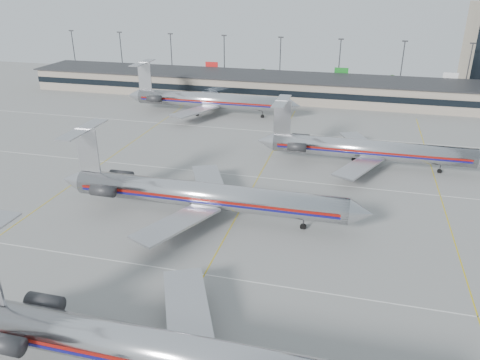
% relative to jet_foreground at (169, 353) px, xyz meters
% --- Properties ---
extents(ground, '(260.00, 260.00, 0.00)m').
position_rel_jet_foreground_xyz_m(ground, '(-2.32, 6.09, -3.54)').
color(ground, gray).
rests_on(ground, ground).
extents(apron_markings, '(160.00, 0.15, 0.02)m').
position_rel_jet_foreground_xyz_m(apron_markings, '(-2.32, 16.09, -3.53)').
color(apron_markings, silver).
rests_on(apron_markings, ground).
extents(terminal, '(162.00, 17.00, 6.25)m').
position_rel_jet_foreground_xyz_m(terminal, '(-2.32, 104.06, -0.38)').
color(terminal, gray).
rests_on(terminal, ground).
extents(light_mast_row, '(163.60, 0.40, 15.28)m').
position_rel_jet_foreground_xyz_m(light_mast_row, '(-2.32, 118.09, 5.04)').
color(light_mast_row, '#38383D').
rests_on(light_mast_row, ground).
extents(jet_foreground, '(46.61, 27.44, 12.20)m').
position_rel_jet_foreground_xyz_m(jet_foreground, '(0.00, 0.00, 0.00)').
color(jet_foreground, silver).
rests_on(jet_foreground, ground).
extents(jet_second_row, '(46.84, 27.58, 12.26)m').
position_rel_jet_foreground_xyz_m(jet_second_row, '(-7.37, 29.89, 0.02)').
color(jet_second_row, silver).
rests_on(jet_second_row, ground).
extents(jet_third_row, '(42.29, 26.02, 11.56)m').
position_rel_jet_foreground_xyz_m(jet_third_row, '(15.55, 56.07, -0.18)').
color(jet_third_row, silver).
rests_on(jet_third_row, ground).
extents(jet_back_row, '(45.47, 27.97, 12.43)m').
position_rel_jet_foreground_xyz_m(jet_back_row, '(-23.48, 82.60, 0.07)').
color(jet_back_row, silver).
rests_on(jet_back_row, ground).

